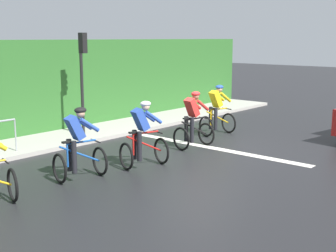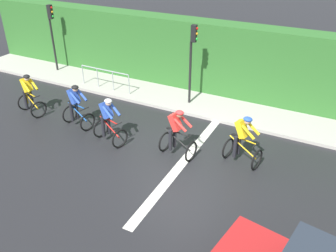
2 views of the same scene
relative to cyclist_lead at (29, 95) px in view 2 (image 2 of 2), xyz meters
name	(u,v)px [view 2 (image 2 of 2)]	position (x,y,z in m)	size (l,w,h in m)	color
ground_plane	(179,156)	(-0.08, -6.55, -0.80)	(80.00, 80.00, 0.00)	black
sidewalk_kerb	(179,96)	(4.06, -4.55, -0.74)	(2.80, 22.31, 0.12)	#ADA89E
stone_wall_low	(187,85)	(4.96, -4.55, -0.55)	(0.44, 22.31, 0.50)	gray
hedge_wall	(191,55)	(5.26, -4.55, 0.76)	(1.10, 22.31, 3.12)	#2D6628
road_marking_stop_line	(186,158)	(-0.08, -6.81, -0.79)	(7.00, 0.30, 0.01)	silver
cyclist_lead	(29,95)	(0.00, 0.00, 0.00)	(0.95, 1.22, 1.66)	black
cyclist_second	(76,107)	(0.04, -2.31, 0.00)	(0.88, 1.19, 1.66)	black
cyclist_mid	(108,121)	(-0.34, -4.01, 0.00)	(0.95, 1.22, 1.66)	black
cyclist_fourth	(177,134)	(-0.04, -6.44, 0.00)	(0.82, 1.16, 1.66)	black
cyclist_trailing	(242,141)	(0.51, -8.42, 0.00)	(0.90, 1.20, 1.66)	black
traffic_light_near_crossing	(192,54)	(3.56, -5.34, 1.43)	(0.22, 0.31, 3.34)	black
traffic_light_far_junction	(52,29)	(3.98, 2.25, 1.43)	(0.23, 0.31, 3.34)	black
pedestrian_railing_kerbside	(105,75)	(3.16, -1.32, -0.05)	(0.09, 2.59, 1.03)	#999EA3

